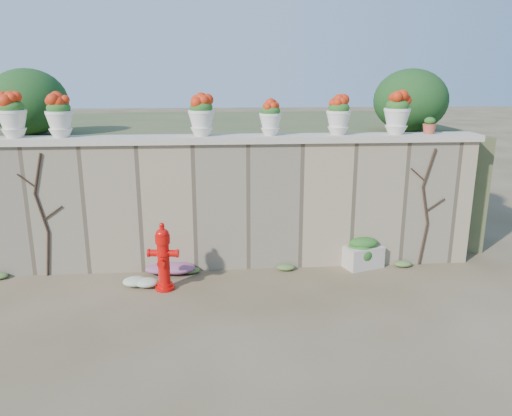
{
  "coord_description": "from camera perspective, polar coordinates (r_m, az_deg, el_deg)",
  "views": [
    {
      "loc": [
        -0.05,
        -5.8,
        3.02
      ],
      "look_at": [
        0.51,
        1.4,
        1.06
      ],
      "focal_mm": 35.0,
      "sensor_mm": 36.0,
      "label": 1
    }
  ],
  "objects": [
    {
      "name": "wall_cap",
      "position": [
        7.67,
        -4.11,
        7.87
      ],
      "size": [
        8.1,
        0.52,
        0.1
      ],
      "primitive_type": "cube",
      "color": "beige",
      "rests_on": "stone_wall"
    },
    {
      "name": "white_flowers",
      "position": [
        7.52,
        -12.98,
        -8.22
      ],
      "size": [
        0.48,
        0.38,
        0.17
      ],
      "primitive_type": "ellipsoid",
      "color": "white",
      "rests_on": "ground"
    },
    {
      "name": "urn_pot_3",
      "position": [
        7.68,
        1.67,
        10.27
      ],
      "size": [
        0.34,
        0.34,
        0.53
      ],
      "color": "silver",
      "rests_on": "wall_cap"
    },
    {
      "name": "terracotta_pot",
      "position": [
        8.33,
        19.2,
        8.81
      ],
      "size": [
        0.21,
        0.21,
        0.25
      ],
      "color": "#B84C38",
      "rests_on": "wall_cap"
    },
    {
      "name": "magenta_clump",
      "position": [
        7.92,
        -9.6,
        -6.6
      ],
      "size": [
        0.84,
        0.56,
        0.22
      ],
      "primitive_type": "ellipsoid",
      "color": "#C928AD",
      "rests_on": "ground"
    },
    {
      "name": "urn_pot_2",
      "position": [
        7.63,
        -6.26,
        10.47
      ],
      "size": [
        0.39,
        0.39,
        0.62
      ],
      "color": "silver",
      "rests_on": "wall_cap"
    },
    {
      "name": "urn_pot_5",
      "position": [
        8.12,
        15.81,
        10.34
      ],
      "size": [
        0.41,
        0.41,
        0.64
      ],
      "color": "silver",
      "rests_on": "wall_cap"
    },
    {
      "name": "vine_left",
      "position": [
        8.09,
        -23.23,
        -0.61
      ],
      "size": [
        0.6,
        0.04,
        1.91
      ],
      "color": "black",
      "rests_on": "ground"
    },
    {
      "name": "urn_pot_1",
      "position": [
        7.97,
        -21.56,
        9.71
      ],
      "size": [
        0.39,
        0.39,
        0.62
      ],
      "color": "silver",
      "rests_on": "wall_cap"
    },
    {
      "name": "stone_wall",
      "position": [
        7.87,
        -3.97,
        0.26
      ],
      "size": [
        8.0,
        0.4,
        2.0
      ],
      "primitive_type": "cube",
      "color": "gray",
      "rests_on": "ground"
    },
    {
      "name": "green_shrub",
      "position": [
        8.15,
        11.33,
        -4.86
      ],
      "size": [
        0.57,
        0.51,
        0.54
      ],
      "primitive_type": "ellipsoid",
      "color": "#1E5119",
      "rests_on": "ground"
    },
    {
      "name": "urn_pot_0",
      "position": [
        8.18,
        -26.08,
        9.45
      ],
      "size": [
        0.41,
        0.41,
        0.65
      ],
      "color": "silver",
      "rests_on": "wall_cap"
    },
    {
      "name": "fire_hydrant",
      "position": [
        7.23,
        -10.54,
        -5.49
      ],
      "size": [
        0.43,
        0.31,
        0.99
      ],
      "rotation": [
        0.0,
        0.0,
        -0.12
      ],
      "color": "red",
      "rests_on": "ground"
    },
    {
      "name": "back_shrub_left",
      "position": [
        9.36,
        -24.62,
        10.95
      ],
      "size": [
        1.3,
        1.3,
        1.1
      ],
      "primitive_type": "ellipsoid",
      "color": "#143814",
      "rests_on": "raised_fill"
    },
    {
      "name": "back_shrub_right",
      "position": [
        9.47,
        17.25,
        11.67
      ],
      "size": [
        1.3,
        1.3,
        1.1
      ],
      "primitive_type": "ellipsoid",
      "color": "#143814",
      "rests_on": "raised_fill"
    },
    {
      "name": "ground",
      "position": [
        6.54,
        -3.61,
        -12.35
      ],
      "size": [
        80.0,
        80.0,
        0.0
      ],
      "primitive_type": "plane",
      "color": "brown",
      "rests_on": "ground"
    },
    {
      "name": "urn_pot_4",
      "position": [
        7.85,
        9.41,
        10.38
      ],
      "size": [
        0.38,
        0.38,
        0.59
      ],
      "color": "silver",
      "rests_on": "wall_cap"
    },
    {
      "name": "vine_right",
      "position": [
        8.33,
        18.84,
        0.25
      ],
      "size": [
        0.6,
        0.04,
        1.91
      ],
      "color": "black",
      "rests_on": "ground"
    },
    {
      "name": "raised_fill",
      "position": [
        10.99,
        -4.17,
        4.54
      ],
      "size": [
        9.0,
        6.0,
        2.0
      ],
      "primitive_type": "cube",
      "color": "#384C23",
      "rests_on": "ground"
    },
    {
      "name": "planter_box",
      "position": [
        8.19,
        12.15,
        -5.09
      ],
      "size": [
        0.68,
        0.52,
        0.5
      ],
      "rotation": [
        0.0,
        0.0,
        0.33
      ],
      "color": "beige",
      "rests_on": "ground"
    }
  ]
}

